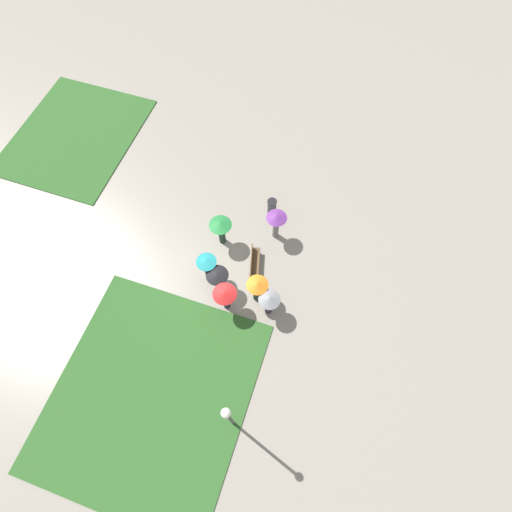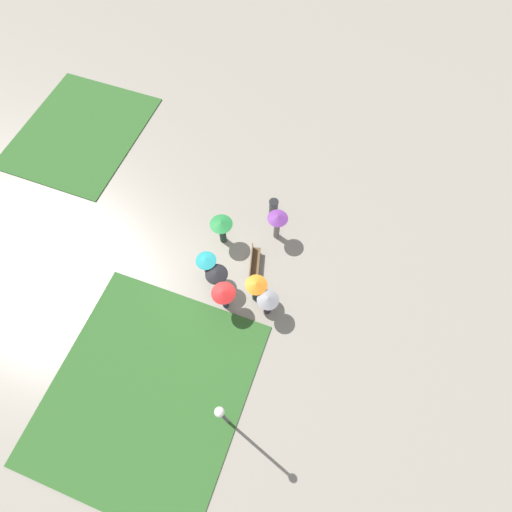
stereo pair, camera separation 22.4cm
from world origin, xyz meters
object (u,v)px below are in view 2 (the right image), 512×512
at_px(crowd_person_red, 224,294).
at_px(crowd_person_purple, 277,221).
at_px(crowd_person_black, 217,277).
at_px(crowd_person_orange, 256,288).
at_px(trash_bin, 274,207).
at_px(park_bench, 253,263).
at_px(crowd_person_teal, 207,264).
at_px(lamp_post, 223,416).
at_px(crowd_person_grey, 268,302).
at_px(crowd_person_green, 222,227).

height_order(crowd_person_red, crowd_person_purple, crowd_person_purple).
xyz_separation_m(crowd_person_black, crowd_person_orange, (0.10, -1.86, 0.00)).
xyz_separation_m(trash_bin, crowd_person_red, (-5.69, 0.40, 0.97)).
xyz_separation_m(crowd_person_red, crowd_person_orange, (0.85, -1.21, -0.22)).
relative_size(park_bench, crowd_person_teal, 0.95).
xyz_separation_m(lamp_post, crowd_person_purple, (9.06, 1.03, -1.78)).
distance_m(lamp_post, crowd_person_black, 6.39).
bearing_deg(crowd_person_grey, crowd_person_black, -107.58).
bearing_deg(crowd_person_black, park_bench, 60.01).
bearing_deg(crowd_person_red, crowd_person_grey, 62.14).
bearing_deg(lamp_post, crowd_person_grey, 1.41).
bearing_deg(crowd_person_teal, crowd_person_black, 144.21).
relative_size(crowd_person_green, crowd_person_orange, 0.99).
distance_m(crowd_person_grey, crowd_person_green, 4.35).
relative_size(trash_bin, crowd_person_red, 0.50).
bearing_deg(park_bench, crowd_person_red, 151.41).
distance_m(crowd_person_red, crowd_person_teal, 1.76).
distance_m(crowd_person_green, crowd_person_orange, 3.52).
distance_m(lamp_post, crowd_person_green, 8.82).
bearing_deg(crowd_person_teal, park_bench, -153.62).
xyz_separation_m(crowd_person_red, crowd_person_teal, (1.16, 1.31, -0.17)).
bearing_deg(lamp_post, crowd_person_green, 23.67).
height_order(crowd_person_teal, crowd_person_orange, crowd_person_teal).
distance_m(lamp_post, crowd_person_orange, 5.95).
distance_m(crowd_person_black, crowd_person_grey, 2.59).
xyz_separation_m(park_bench, trash_bin, (3.41, 0.15, -0.01)).
height_order(park_bench, crowd_person_purple, crowd_person_purple).
distance_m(park_bench, trash_bin, 3.41).
height_order(trash_bin, crowd_person_red, crowd_person_red).
distance_m(lamp_post, crowd_person_grey, 5.44).
bearing_deg(trash_bin, crowd_person_purple, -155.11).
bearing_deg(crowd_person_black, crowd_person_teal, 157.00).
bearing_deg(trash_bin, crowd_person_grey, -163.95).
bearing_deg(crowd_person_purple, crowd_person_grey, 165.63).
distance_m(crowd_person_red, crowd_person_grey, 1.96).
bearing_deg(crowd_person_green, trash_bin, 37.68).
height_order(crowd_person_red, crowd_person_black, crowd_person_red).
relative_size(trash_bin, crowd_person_black, 0.52).
distance_m(park_bench, crowd_person_teal, 2.31).
bearing_deg(crowd_person_green, crowd_person_grey, -56.18).
distance_m(crowd_person_grey, crowd_person_orange, 0.84).
xyz_separation_m(crowd_person_black, crowd_person_purple, (3.61, -1.66, 0.20)).
relative_size(lamp_post, trash_bin, 5.51).
distance_m(crowd_person_grey, crowd_person_teal, 3.31).
relative_size(crowd_person_black, crowd_person_grey, 1.00).
xyz_separation_m(park_bench, crowd_person_purple, (2.08, -0.47, 0.94)).
bearing_deg(crowd_person_red, trash_bin, 136.18).
relative_size(park_bench, crowd_person_grey, 1.04).
bearing_deg(crowd_person_orange, lamp_post, -48.46).
distance_m(crowd_person_black, crowd_person_purple, 3.97).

